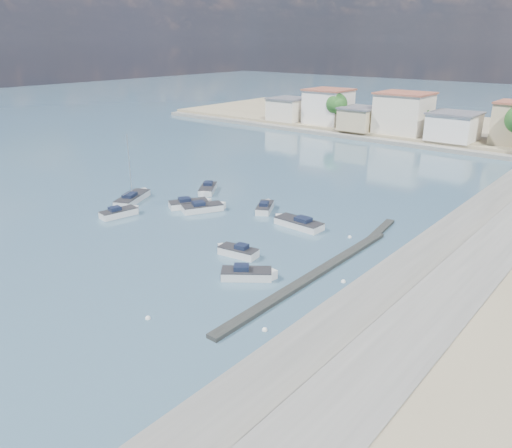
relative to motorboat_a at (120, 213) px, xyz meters
The scene contains 15 objects.
ground 36.89m from the motorboat_a, 56.91° to the left, with size 400.00×400.00×0.00m, color #325465.
seawall_walkway 38.84m from the motorboat_a, ahead, with size 5.00×90.00×1.80m, color slate.
breakwater 27.28m from the motorboat_a, ahead, with size 2.00×31.02×0.35m.
far_shore_land 85.32m from the motorboat_a, 76.35° to the left, with size 160.00×40.00×1.40m, color gray.
far_shore_quay 65.10m from the motorboat_a, 71.98° to the left, with size 160.00×2.50×0.80m, color slate.
motorboat_a is the anchor object (origin of this frame).
motorboat_b 8.76m from the motorboat_a, 62.98° to the left, with size 4.14×5.20×1.48m.
motorboat_c 21.35m from the motorboat_a, 29.92° to the left, with size 6.35×2.40×1.48m.
motorboat_d 18.60m from the motorboat_a, ahead, with size 4.49×2.24×1.48m.
motorboat_e 10.17m from the motorboat_a, 50.36° to the left, with size 4.09×5.35×1.48m.
motorboat_f 17.64m from the motorboat_a, 46.33° to the left, with size 3.42×4.48×1.48m.
motorboat_g 13.81m from the motorboat_a, 85.47° to the left, with size 4.41×5.15×1.48m.
motorboat_h 23.03m from the motorboat_a, ahead, with size 4.61×4.15×1.48m.
sailboat 6.04m from the motorboat_a, 127.84° to the left, with size 4.72×6.85×9.00m.
mooring_buoys 29.07m from the motorboat_a, 11.65° to the left, with size 12.20×40.32×0.41m.
Camera 1 is at (28.73, -24.26, 20.07)m, focal length 35.00 mm.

